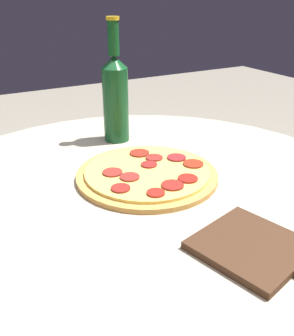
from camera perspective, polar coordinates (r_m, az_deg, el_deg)
The scene contains 4 objects.
table at distance 0.80m, azimuth -0.47°, elevation -15.80°, with size 0.96×0.96×0.76m.
pizza at distance 0.75m, azimuth 0.06°, elevation -0.84°, with size 0.28×0.28×0.02m.
beer_bottle at distance 0.91m, azimuth -4.83°, elevation 10.96°, with size 0.06×0.06×0.29m.
pizza_paddle at distance 0.56m, azimuth 17.54°, elevation -12.35°, with size 0.17×0.27×0.02m.
Camera 1 is at (0.29, 0.53, 1.10)m, focal length 40.00 mm.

